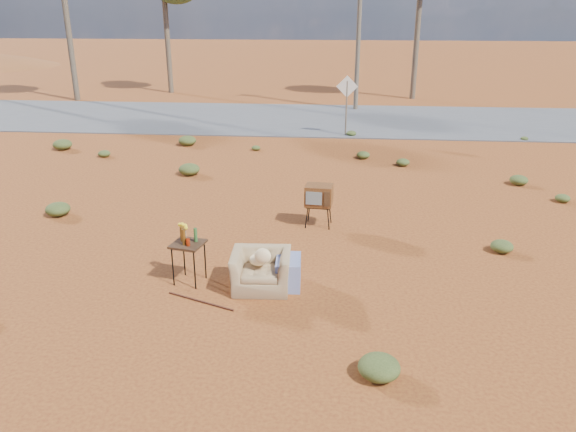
{
  "coord_description": "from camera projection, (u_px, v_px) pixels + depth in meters",
  "views": [
    {
      "loc": [
        1.18,
        -8.66,
        4.61
      ],
      "look_at": [
        0.3,
        1.33,
        0.8
      ],
      "focal_mm": 35.0,
      "sensor_mm": 36.0,
      "label": 1
    }
  ],
  "objects": [
    {
      "name": "side_table",
      "position": [
        187.0,
        241.0,
        9.69
      ],
      "size": [
        0.62,
        0.62,
        1.04
      ],
      "rotation": [
        0.0,
        0.0,
        -0.22
      ],
      "color": "#372314",
      "rests_on": "ground"
    },
    {
      "name": "road_sign",
      "position": [
        347.0,
        95.0,
        20.32
      ],
      "size": [
        0.78,
        0.06,
        2.19
      ],
      "color": "brown",
      "rests_on": "ground"
    },
    {
      "name": "tv_unit",
      "position": [
        319.0,
        196.0,
        12.18
      ],
      "size": [
        0.62,
        0.52,
        0.93
      ],
      "rotation": [
        0.0,
        0.0,
        -0.09
      ],
      "color": "black",
      "rests_on": "ground"
    },
    {
      "name": "armchair",
      "position": [
        266.0,
        266.0,
        9.59
      ],
      "size": [
        1.2,
        0.8,
        0.88
      ],
      "rotation": [
        0.0,
        0.0,
        0.05
      ],
      "color": "#9C7D55",
      "rests_on": "ground"
    },
    {
      "name": "ground",
      "position": [
        264.0,
        285.0,
        9.8
      ],
      "size": [
        140.0,
        140.0,
        0.0
      ],
      "primitive_type": "plane",
      "color": "#98531E",
      "rests_on": "ground"
    },
    {
      "name": "utility_pole_center",
      "position": [
        359.0,
        15.0,
        24.46
      ],
      "size": [
        1.4,
        0.2,
        8.0
      ],
      "color": "brown",
      "rests_on": "ground"
    },
    {
      "name": "highway",
      "position": [
        309.0,
        119.0,
        23.76
      ],
      "size": [
        140.0,
        7.0,
        0.04
      ],
      "primitive_type": "cube",
      "color": "#565659",
      "rests_on": "ground"
    },
    {
      "name": "scrub_patch",
      "position": [
        254.0,
        196.0,
        13.93
      ],
      "size": [
        17.49,
        8.07,
        0.33
      ],
      "color": "#4C5826",
      "rests_on": "ground"
    },
    {
      "name": "rusty_bar",
      "position": [
        200.0,
        301.0,
        9.24
      ],
      "size": [
        1.2,
        0.52,
        0.03
      ],
      "primitive_type": "cylinder",
      "rotation": [
        0.0,
        1.57,
        -0.39
      ],
      "color": "#4E1F14",
      "rests_on": "ground"
    }
  ]
}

